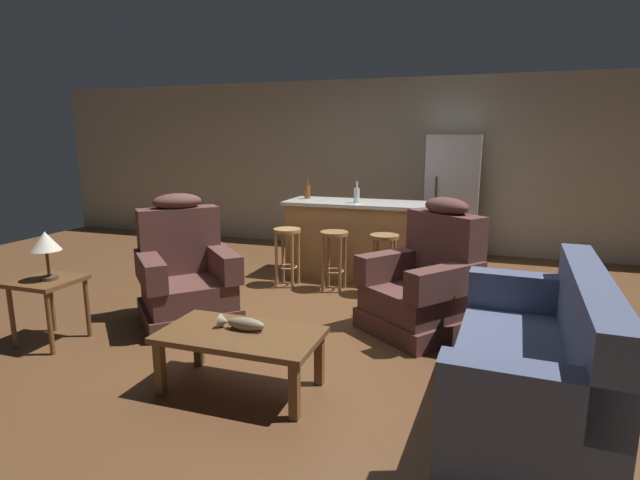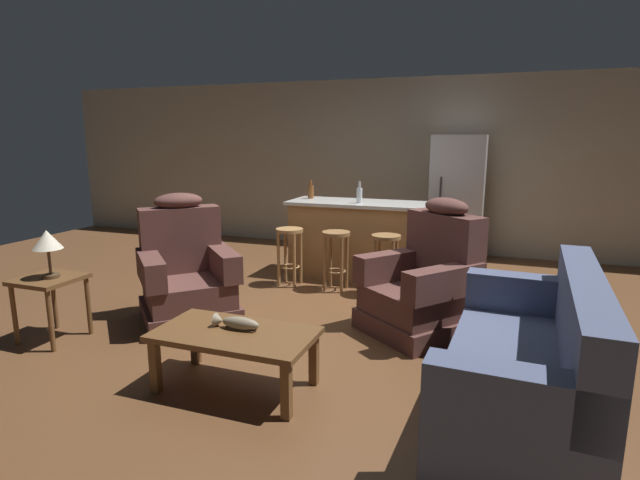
# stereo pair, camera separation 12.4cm
# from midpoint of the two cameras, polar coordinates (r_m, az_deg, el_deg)

# --- Properties ---
(ground_plane) EXTENTS (12.00, 12.00, 0.00)m
(ground_plane) POSITION_cam_midpoint_polar(r_m,az_deg,el_deg) (5.12, -0.20, -8.04)
(ground_plane) COLOR brown
(back_wall) EXTENTS (12.00, 0.05, 2.60)m
(back_wall) POSITION_cam_midpoint_polar(r_m,az_deg,el_deg) (7.85, 7.24, 8.45)
(back_wall) COLOR #A89E89
(back_wall) RESTS_ON ground_plane
(coffee_table) EXTENTS (1.10, 0.60, 0.42)m
(coffee_table) POSITION_cam_midpoint_polar(r_m,az_deg,el_deg) (3.54, -10.10, -11.19)
(coffee_table) COLOR brown
(coffee_table) RESTS_ON ground_plane
(fish_figurine) EXTENTS (0.34, 0.10, 0.10)m
(fish_figurine) POSITION_cam_midpoint_polar(r_m,az_deg,el_deg) (3.54, -9.96, -9.42)
(fish_figurine) COLOR #4C3823
(fish_figurine) RESTS_ON coffee_table
(couch) EXTENTS (0.93, 1.94, 0.94)m
(couch) POSITION_cam_midpoint_polar(r_m,az_deg,el_deg) (3.43, 22.48, -13.12)
(couch) COLOR #4C5675
(couch) RESTS_ON ground_plane
(recliner_near_lamp) EXTENTS (1.19, 1.19, 1.20)m
(recliner_near_lamp) POSITION_cam_midpoint_polar(r_m,az_deg,el_deg) (4.94, -15.78, -4.08)
(recliner_near_lamp) COLOR brown
(recliner_near_lamp) RESTS_ON ground_plane
(recliner_near_island) EXTENTS (1.18, 1.18, 1.20)m
(recliner_near_island) POSITION_cam_midpoint_polar(r_m,az_deg,el_deg) (4.60, 11.23, -5.04)
(recliner_near_island) COLOR brown
(recliner_near_island) RESTS_ON ground_plane
(end_table) EXTENTS (0.48, 0.48, 0.56)m
(end_table) POSITION_cam_midpoint_polar(r_m,az_deg,el_deg) (4.83, -29.28, -5.05)
(end_table) COLOR brown
(end_table) RESTS_ON ground_plane
(table_lamp) EXTENTS (0.24, 0.24, 0.41)m
(table_lamp) POSITION_cam_midpoint_polar(r_m,az_deg,el_deg) (4.71, -29.53, -0.36)
(table_lamp) COLOR #4C3823
(table_lamp) RESTS_ON end_table
(kitchen_island) EXTENTS (1.80, 0.70, 0.95)m
(kitchen_island) POSITION_cam_midpoint_polar(r_m,az_deg,el_deg) (6.24, 3.80, 0.09)
(kitchen_island) COLOR #9E7042
(kitchen_island) RESTS_ON ground_plane
(bar_stool_left) EXTENTS (0.32, 0.32, 0.68)m
(bar_stool_left) POSITION_cam_midpoint_polar(r_m,az_deg,el_deg) (5.88, -4.36, -0.70)
(bar_stool_left) COLOR #A87A47
(bar_stool_left) RESTS_ON ground_plane
(bar_stool_middle) EXTENTS (0.32, 0.32, 0.68)m
(bar_stool_middle) POSITION_cam_midpoint_polar(r_m,az_deg,el_deg) (5.68, 1.00, -1.10)
(bar_stool_middle) COLOR olive
(bar_stool_middle) RESTS_ON ground_plane
(bar_stool_right) EXTENTS (0.32, 0.32, 0.68)m
(bar_stool_right) POSITION_cam_midpoint_polar(r_m,az_deg,el_deg) (5.54, 6.69, -1.51)
(bar_stool_right) COLOR olive
(bar_stool_right) RESTS_ON ground_plane
(refrigerator) EXTENTS (0.70, 0.69, 1.76)m
(refrigerator) POSITION_cam_midpoint_polar(r_m,az_deg,el_deg) (7.18, 14.38, 4.52)
(refrigerator) COLOR #B7B7BC
(refrigerator) RESTS_ON ground_plane
(bottle_tall_green) EXTENTS (0.08, 0.08, 0.24)m
(bottle_tall_green) POSITION_cam_midpoint_polar(r_m,az_deg,el_deg) (6.47, -2.00, 5.58)
(bottle_tall_green) COLOR brown
(bottle_tall_green) RESTS_ON kitchen_island
(bottle_short_amber) EXTENTS (0.07, 0.07, 0.26)m
(bottle_short_amber) POSITION_cam_midpoint_polar(r_m,az_deg,el_deg) (6.03, 3.62, 5.18)
(bottle_short_amber) COLOR silver
(bottle_short_amber) RESTS_ON kitchen_island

